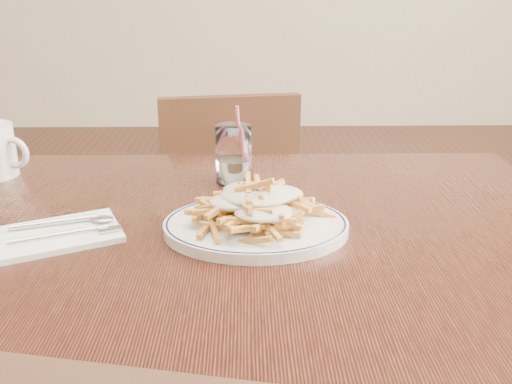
{
  "coord_description": "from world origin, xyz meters",
  "views": [
    {
      "loc": [
        0.02,
        -0.86,
        1.15
      ],
      "look_at": [
        0.04,
        -0.02,
        0.82
      ],
      "focal_mm": 40.0,
      "sensor_mm": 36.0,
      "label": 1
    }
  ],
  "objects_px": {
    "fries_plate": "(256,226)",
    "water_glass": "(234,158)",
    "table": "(235,269)",
    "chair_far": "(228,207)",
    "loaded_fries": "(256,201)"
  },
  "relations": [
    {
      "from": "fries_plate",
      "to": "water_glass",
      "type": "distance_m",
      "value": 0.24
    },
    {
      "from": "table",
      "to": "chair_far",
      "type": "distance_m",
      "value": 0.77
    },
    {
      "from": "table",
      "to": "fries_plate",
      "type": "xyz_separation_m",
      "value": [
        0.04,
        -0.02,
        0.09
      ]
    },
    {
      "from": "table",
      "to": "water_glass",
      "type": "bearing_deg",
      "value": 91.25
    },
    {
      "from": "fries_plate",
      "to": "loaded_fries",
      "type": "xyz_separation_m",
      "value": [
        0.0,
        0.0,
        0.04
      ]
    },
    {
      "from": "chair_far",
      "to": "fries_plate",
      "type": "xyz_separation_m",
      "value": [
        0.07,
        -0.77,
        0.29
      ]
    },
    {
      "from": "table",
      "to": "chair_far",
      "type": "height_order",
      "value": "chair_far"
    },
    {
      "from": "chair_far",
      "to": "fries_plate",
      "type": "relative_size",
      "value": 2.63
    },
    {
      "from": "chair_far",
      "to": "water_glass",
      "type": "relative_size",
      "value": 5.32
    },
    {
      "from": "fries_plate",
      "to": "table",
      "type": "bearing_deg",
      "value": 151.68
    },
    {
      "from": "chair_far",
      "to": "loaded_fries",
      "type": "relative_size",
      "value": 3.23
    },
    {
      "from": "table",
      "to": "water_glass",
      "type": "relative_size",
      "value": 7.65
    },
    {
      "from": "loaded_fries",
      "to": "water_glass",
      "type": "bearing_deg",
      "value": 99.66
    },
    {
      "from": "fries_plate",
      "to": "loaded_fries",
      "type": "distance_m",
      "value": 0.04
    },
    {
      "from": "chair_far",
      "to": "fries_plate",
      "type": "height_order",
      "value": "chair_far"
    }
  ]
}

